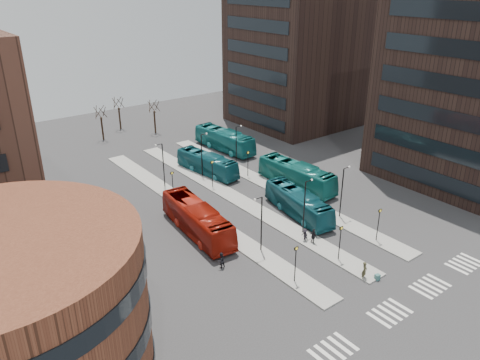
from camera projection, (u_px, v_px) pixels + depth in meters
ground at (440, 334)px, 36.91m from camera, size 160.00×160.00×0.00m
island_left at (193, 210)px, 56.42m from camera, size 2.50×45.00×0.15m
island_mid at (233, 197)px, 59.78m from camera, size 2.50×45.00×0.15m
island_right at (268, 185)px, 63.13m from camera, size 2.50×45.00×0.15m
suitcase at (377, 277)px, 43.40m from camera, size 0.51×0.43×0.57m
red_bus at (197, 219)px, 50.81m from camera, size 4.09×12.59×3.44m
teal_bus_a at (298, 203)px, 54.77m from camera, size 4.26×11.16×3.03m
teal_bus_b at (207, 163)px, 66.48m from camera, size 3.93×10.95×2.98m
teal_bus_c at (297, 175)px, 62.15m from camera, size 3.47×12.17×3.35m
teal_bus_d at (224, 140)px, 75.44m from camera, size 3.69×12.37×3.40m
traveller at (364, 271)px, 43.29m from camera, size 0.78×0.67×1.82m
commuter_a at (221, 260)px, 45.04m from camera, size 0.85×0.69×1.64m
commuter_b at (313, 236)px, 49.05m from camera, size 0.43×1.02×1.73m
commuter_c at (305, 235)px, 49.57m from camera, size 0.68×1.02×1.47m
crosswalk_stripes at (409, 300)px, 40.79m from camera, size 22.35×2.40×0.01m
round_building at (14, 351)px, 25.71m from camera, size 15.16×15.16×14.00m
tower_far at (298, 42)px, 85.09m from camera, size 20.12×20.00×30.00m
sign_poles at (267, 200)px, 53.54m from camera, size 12.45×22.12×3.65m
lamp_posts at (247, 175)px, 57.28m from camera, size 14.04×20.24×6.12m
bare_trees at (126, 119)px, 82.80m from camera, size 10.97×8.14×5.90m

